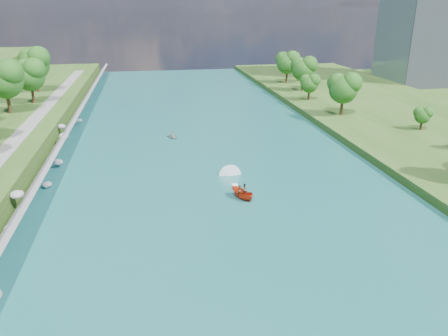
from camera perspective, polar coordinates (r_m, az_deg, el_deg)
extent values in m
plane|color=#2D5119|center=(51.07, 2.10, -9.52)|extent=(260.00, 260.00, 0.00)
cube|color=#1B6367|center=(68.78, -1.38, -1.22)|extent=(55.00, 240.00, 0.10)
cube|color=slate|center=(69.42, -22.99, -1.17)|extent=(3.54, 236.00, 4.05)
ellipsoid|color=gray|center=(55.51, -26.24, -7.01)|extent=(1.07, 1.06, 0.61)
ellipsoid|color=gray|center=(61.86, -25.42, -3.15)|extent=(1.72, 1.90, 1.00)
ellipsoid|color=gray|center=(69.85, -22.13, -2.03)|extent=(1.36, 1.65, 0.85)
ellipsoid|color=gray|center=(77.56, -20.85, 0.70)|extent=(1.55, 1.43, 1.10)
ellipsoid|color=gray|center=(88.53, -20.19, 3.92)|extent=(1.75, 2.23, 1.30)
ellipsoid|color=gray|center=(93.94, -20.46, 5.09)|extent=(1.59, 1.39, 1.03)
ellipsoid|color=gray|center=(103.73, -18.34, 5.89)|extent=(1.30, 1.27, 0.77)
ellipsoid|color=#185115|center=(104.73, -26.68, 10.02)|extent=(8.08, 8.08, 13.46)
ellipsoid|color=#185115|center=(113.57, -23.99, 10.80)|extent=(7.38, 7.38, 12.30)
ellipsoid|color=#185115|center=(128.33, -23.50, 12.17)|extent=(8.33, 8.33, 13.88)
ellipsoid|color=#185115|center=(97.59, 24.50, 6.16)|extent=(3.39, 3.39, 5.66)
ellipsoid|color=#185115|center=(104.20, 15.32, 9.76)|extent=(6.93, 6.93, 11.54)
ellipsoid|color=#185115|center=(119.87, 11.10, 10.63)|extent=(4.93, 4.93, 8.22)
ellipsoid|color=#185115|center=(132.63, 10.31, 12.39)|extent=(7.05, 7.05, 11.75)
ellipsoid|color=#185115|center=(145.73, 8.26, 13.27)|extent=(7.18, 7.18, 11.97)
imported|color=red|center=(61.02, 2.37, -3.33)|extent=(3.28, 4.25, 1.55)
imported|color=#66605B|center=(60.39, 2.08, -3.10)|extent=(0.74, 0.57, 1.80)
imported|color=#66605B|center=(61.41, 2.73, -2.78)|extent=(0.84, 0.67, 1.64)
cube|color=white|center=(64.00, 1.78, -2.87)|extent=(0.90, 5.00, 0.06)
imported|color=#919298|center=(89.38, -6.73, 4.08)|extent=(3.26, 3.54, 0.60)
imported|color=#66605B|center=(89.22, -6.74, 4.43)|extent=(0.63, 0.43, 1.23)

